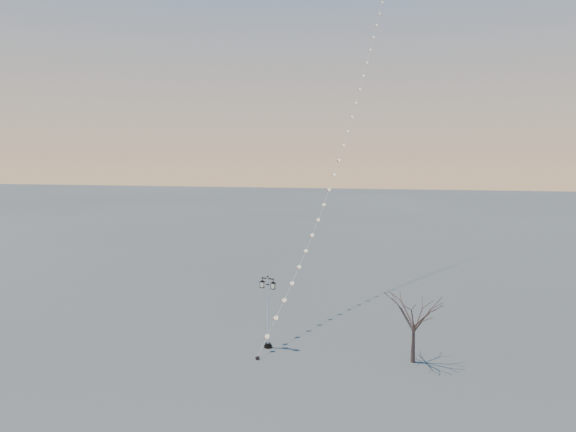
# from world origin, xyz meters

# --- Properties ---
(ground) EXTENTS (300.00, 300.00, 0.00)m
(ground) POSITION_xyz_m (0.00, 0.00, 0.00)
(ground) COLOR #494949
(ground) RESTS_ON ground
(street_lamp) EXTENTS (1.06, 0.57, 4.29)m
(street_lamp) POSITION_xyz_m (0.48, 2.97, 2.37)
(street_lamp) COLOR black
(street_lamp) RESTS_ON ground
(bare_tree) EXTENTS (2.33, 2.33, 3.87)m
(bare_tree) POSITION_xyz_m (8.74, 2.45, 2.69)
(bare_tree) COLOR #433029
(bare_tree) RESTS_ON ground
(kite_train) EXTENTS (6.07, 35.26, 30.45)m
(kite_train) POSITION_xyz_m (3.10, 18.37, 15.12)
(kite_train) COLOR black
(kite_train) RESTS_ON ground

